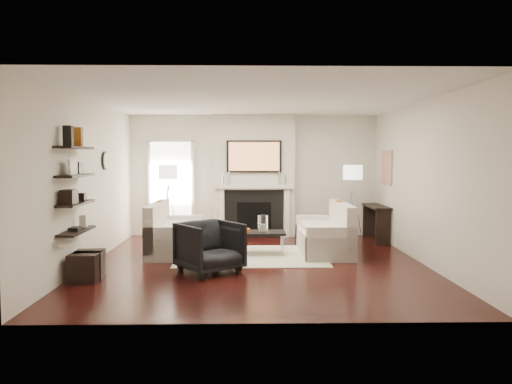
{
  "coord_description": "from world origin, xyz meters",
  "views": [
    {
      "loc": [
        -0.18,
        -8.18,
        1.76
      ],
      "look_at": [
        0.0,
        0.6,
        1.15
      ],
      "focal_mm": 35.0,
      "sensor_mm": 36.0,
      "label": 1
    }
  ],
  "objects_px": {
    "loveseat_right_base": "(324,242)",
    "lamp_left_shade": "(168,172)",
    "loveseat_left_base": "(176,242)",
    "coffee_table": "(255,233)",
    "armchair": "(210,244)",
    "ottoman_near": "(89,264)",
    "lamp_right_shade": "(353,172)"
  },
  "relations": [
    {
      "from": "loveseat_right_base",
      "to": "ottoman_near",
      "type": "xyz_separation_m",
      "value": [
        -3.72,
        -1.83,
        -0.01
      ]
    },
    {
      "from": "coffee_table",
      "to": "armchair",
      "type": "relative_size",
      "value": 1.28
    },
    {
      "from": "armchair",
      "to": "coffee_table",
      "type": "bearing_deg",
      "value": 26.73
    },
    {
      "from": "armchair",
      "to": "ottoman_near",
      "type": "distance_m",
      "value": 1.78
    },
    {
      "from": "loveseat_right_base",
      "to": "lamp_left_shade",
      "type": "height_order",
      "value": "lamp_left_shade"
    },
    {
      "from": "armchair",
      "to": "lamp_left_shade",
      "type": "xyz_separation_m",
      "value": [
        -1.12,
        3.13,
        1.02
      ]
    },
    {
      "from": "loveseat_right_base",
      "to": "coffee_table",
      "type": "relative_size",
      "value": 1.64
    },
    {
      "from": "armchair",
      "to": "lamp_left_shade",
      "type": "distance_m",
      "value": 3.48
    },
    {
      "from": "ottoman_near",
      "to": "lamp_right_shade",
      "type": "bearing_deg",
      "value": 34.39
    },
    {
      "from": "loveseat_right_base",
      "to": "loveseat_left_base",
      "type": "bearing_deg",
      "value": 178.76
    },
    {
      "from": "loveseat_left_base",
      "to": "lamp_left_shade",
      "type": "distance_m",
      "value": 2.03
    },
    {
      "from": "armchair",
      "to": "ottoman_near",
      "type": "height_order",
      "value": "armchair"
    },
    {
      "from": "loveseat_left_base",
      "to": "loveseat_right_base",
      "type": "distance_m",
      "value": 2.73
    },
    {
      "from": "loveseat_left_base",
      "to": "loveseat_right_base",
      "type": "xyz_separation_m",
      "value": [
        2.73,
        -0.06,
        0.0
      ]
    },
    {
      "from": "coffee_table",
      "to": "ottoman_near",
      "type": "bearing_deg",
      "value": -145.19
    },
    {
      "from": "loveseat_left_base",
      "to": "lamp_left_shade",
      "type": "bearing_deg",
      "value": 103.4
    },
    {
      "from": "ottoman_near",
      "to": "coffee_table",
      "type": "bearing_deg",
      "value": 34.81
    },
    {
      "from": "loveseat_right_base",
      "to": "lamp_right_shade",
      "type": "distance_m",
      "value": 1.94
    },
    {
      "from": "lamp_left_shade",
      "to": "loveseat_right_base",
      "type": "bearing_deg",
      "value": -27.67
    },
    {
      "from": "lamp_right_shade",
      "to": "ottoman_near",
      "type": "distance_m",
      "value": 5.62
    },
    {
      "from": "loveseat_left_base",
      "to": "ottoman_near",
      "type": "xyz_separation_m",
      "value": [
        -0.99,
        -1.89,
        -0.01
      ]
    },
    {
      "from": "loveseat_left_base",
      "to": "armchair",
      "type": "xyz_separation_m",
      "value": [
        0.74,
        -1.56,
        0.22
      ]
    },
    {
      "from": "loveseat_right_base",
      "to": "armchair",
      "type": "relative_size",
      "value": 2.1
    },
    {
      "from": "lamp_right_shade",
      "to": "coffee_table",
      "type": "bearing_deg",
      "value": -146.12
    },
    {
      "from": "lamp_left_shade",
      "to": "loveseat_left_base",
      "type": "bearing_deg",
      "value": -76.6
    },
    {
      "from": "coffee_table",
      "to": "ottoman_near",
      "type": "distance_m",
      "value": 2.99
    },
    {
      "from": "loveseat_right_base",
      "to": "ottoman_near",
      "type": "bearing_deg",
      "value": -153.8
    },
    {
      "from": "loveseat_right_base",
      "to": "ottoman_near",
      "type": "relative_size",
      "value": 4.5
    },
    {
      "from": "loveseat_left_base",
      "to": "ottoman_near",
      "type": "relative_size",
      "value": 4.5
    },
    {
      "from": "coffee_table",
      "to": "lamp_right_shade",
      "type": "height_order",
      "value": "lamp_right_shade"
    },
    {
      "from": "loveseat_left_base",
      "to": "loveseat_right_base",
      "type": "bearing_deg",
      "value": -1.24
    },
    {
      "from": "loveseat_right_base",
      "to": "armchair",
      "type": "bearing_deg",
      "value": -142.93
    }
  ]
}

